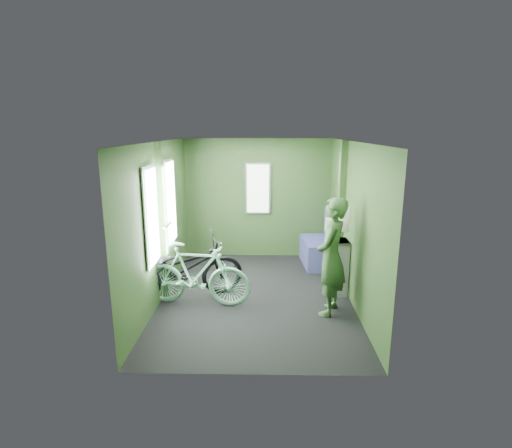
{
  "coord_description": "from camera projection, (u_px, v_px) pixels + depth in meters",
  "views": [
    {
      "loc": [
        0.12,
        -5.65,
        2.48
      ],
      "look_at": [
        0.0,
        0.1,
        1.1
      ],
      "focal_mm": 28.0,
      "sensor_mm": 36.0,
      "label": 1
    }
  ],
  "objects": [
    {
      "name": "waste_box",
      "position": [
        339.0,
        267.0,
        6.08
      ],
      "size": [
        0.25,
        0.35,
        0.85
      ],
      "primitive_type": "cube",
      "color": "gray",
      "rests_on": "ground"
    },
    {
      "name": "bicycle_mint",
      "position": [
        197.0,
        305.0,
        5.76
      ],
      "size": [
        1.62,
        0.7,
        0.97
      ],
      "primitive_type": "imported",
      "rotation": [
        0.0,
        -0.07,
        1.44
      ],
      "color": "#8CDCB4",
      "rests_on": "ground"
    },
    {
      "name": "passenger",
      "position": [
        331.0,
        257.0,
        5.34
      ],
      "size": [
        0.58,
        0.72,
        1.61
      ],
      "rotation": [
        0.0,
        0.0,
        -1.95
      ],
      "color": "#375930",
      "rests_on": "ground"
    },
    {
      "name": "bicycle_black",
      "position": [
        183.0,
        299.0,
        5.94
      ],
      "size": [
        2.01,
        1.39,
        1.06
      ],
      "primitive_type": "imported",
      "rotation": [
        0.0,
        -0.15,
        1.93
      ],
      "color": "black",
      "rests_on": "ground"
    },
    {
      "name": "bench_seat",
      "position": [
        319.0,
        249.0,
        7.39
      ],
      "size": [
        0.6,
        1.0,
        1.02
      ],
      "rotation": [
        0.0,
        0.0,
        0.07
      ],
      "color": "navy",
      "rests_on": "ground"
    },
    {
      "name": "room",
      "position": [
        253.0,
        202.0,
        5.77
      ],
      "size": [
        4.0,
        4.02,
        2.31
      ],
      "color": "black",
      "rests_on": "ground"
    }
  ]
}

